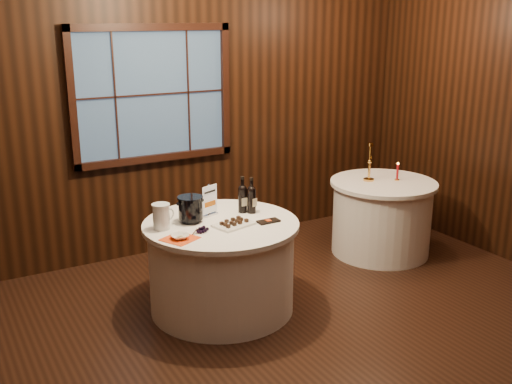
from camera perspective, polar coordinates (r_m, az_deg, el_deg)
ground at (r=4.44m, az=2.81°, el=-16.08°), size 6.00×6.00×0.00m
back_wall at (r=6.04m, az=-9.85°, el=8.18°), size 6.00×0.10×3.00m
main_table at (r=5.03m, az=-3.29°, el=-7.00°), size 1.28×1.28×0.77m
side_table at (r=6.33m, az=11.86°, el=-2.34°), size 1.08×1.08×0.77m
sign_stand at (r=5.04m, az=-4.47°, el=-1.23°), size 0.16×0.12×0.27m
port_bottle_left at (r=5.09m, az=-1.29°, el=-0.47°), size 0.08×0.08×0.32m
port_bottle_right at (r=5.08m, az=-0.43°, el=-0.54°), size 0.07×0.08×0.31m
ice_bucket at (r=4.89m, az=-6.26°, el=-1.58°), size 0.21×0.21×0.21m
chocolate_plate at (r=4.80m, az=-2.12°, el=-3.02°), size 0.35×0.28×0.04m
chocolate_box at (r=4.89m, az=1.18°, el=-2.80°), size 0.19×0.09×0.02m
grape_bunch at (r=4.67m, az=-5.04°, el=-3.62°), size 0.18×0.09×0.04m
glass_pitcher at (r=4.76m, az=-8.99°, el=-2.30°), size 0.19×0.14×0.21m
orange_napkin at (r=4.56m, az=-7.27°, el=-4.44°), size 0.31×0.31×0.00m
cracker_bowl at (r=4.55m, az=-7.27°, el=-4.22°), size 0.15×0.15×0.03m
brass_candlestick at (r=6.19m, az=10.75°, el=2.34°), size 0.11×0.11×0.39m
red_candle at (r=6.27m, az=13.31°, el=1.75°), size 0.05×0.05×0.19m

